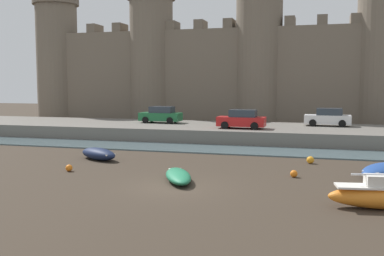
# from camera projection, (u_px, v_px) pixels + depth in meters

# --- Properties ---
(ground_plane) EXTENTS (160.00, 160.00, 0.00)m
(ground_plane) POSITION_uv_depth(u_px,v_px,m) (173.00, 187.00, 22.03)
(ground_plane) COLOR #382D23
(water_channel) EXTENTS (80.00, 4.50, 0.10)m
(water_channel) POSITION_uv_depth(u_px,v_px,m) (225.00, 150.00, 34.16)
(water_channel) COLOR slate
(water_channel) RESTS_ON ground
(quay_road) EXTENTS (64.48, 10.00, 1.20)m
(quay_road) POSITION_uv_depth(u_px,v_px,m) (241.00, 133.00, 41.05)
(quay_road) COLOR #666059
(quay_road) RESTS_ON ground
(castle) EXTENTS (58.34, 5.87, 19.16)m
(castle) POSITION_uv_depth(u_px,v_px,m) (259.00, 65.00, 51.50)
(castle) COLOR #706354
(castle) RESTS_ON ground
(rowboat_foreground_centre) EXTENTS (3.20, 4.21, 0.66)m
(rowboat_foreground_centre) POSITION_uv_depth(u_px,v_px,m) (382.00, 169.00, 24.65)
(rowboat_foreground_centre) COLOR #234793
(rowboat_foreground_centre) RESTS_ON ground
(rowboat_midflat_centre) EXTENTS (3.60, 2.82, 0.79)m
(rowboat_midflat_centre) POSITION_uv_depth(u_px,v_px,m) (98.00, 154.00, 29.84)
(rowboat_midflat_centre) COLOR #141E3D
(rowboat_midflat_centre) RESTS_ON ground
(rowboat_near_channel_right) EXTENTS (2.67, 3.89, 0.58)m
(rowboat_near_channel_right) POSITION_uv_depth(u_px,v_px,m) (178.00, 176.00, 23.17)
(rowboat_near_channel_right) COLOR #1E6B47
(rowboat_near_channel_right) RESTS_ON ground
(mooring_buoy_near_channel) EXTENTS (0.39, 0.39, 0.39)m
(mooring_buoy_near_channel) POSITION_uv_depth(u_px,v_px,m) (294.00, 174.00, 24.22)
(mooring_buoy_near_channel) COLOR orange
(mooring_buoy_near_channel) RESTS_ON ground
(mooring_buoy_near_shore) EXTENTS (0.40, 0.40, 0.40)m
(mooring_buoy_near_shore) POSITION_uv_depth(u_px,v_px,m) (69.00, 168.00, 25.88)
(mooring_buoy_near_shore) COLOR orange
(mooring_buoy_near_shore) RESTS_ON ground
(mooring_buoy_off_centre) EXTENTS (0.47, 0.47, 0.47)m
(mooring_buoy_off_centre) POSITION_uv_depth(u_px,v_px,m) (310.00, 160.00, 28.40)
(mooring_buoy_off_centre) COLOR orange
(mooring_buoy_off_centre) RESTS_ON ground
(car_quay_east) EXTENTS (4.12, 1.92, 1.62)m
(car_quay_east) POSITION_uv_depth(u_px,v_px,m) (161.00, 115.00, 44.35)
(car_quay_east) COLOR #1E6638
(car_quay_east) RESTS_ON quay_road
(car_quay_centre_east) EXTENTS (4.12, 1.92, 1.62)m
(car_quay_centre_east) POSITION_uv_depth(u_px,v_px,m) (328.00, 117.00, 41.01)
(car_quay_centre_east) COLOR silver
(car_quay_centre_east) RESTS_ON quay_road
(car_quay_west) EXTENTS (4.12, 1.92, 1.62)m
(car_quay_west) POSITION_uv_depth(u_px,v_px,m) (242.00, 119.00, 38.70)
(car_quay_west) COLOR red
(car_quay_west) RESTS_ON quay_road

